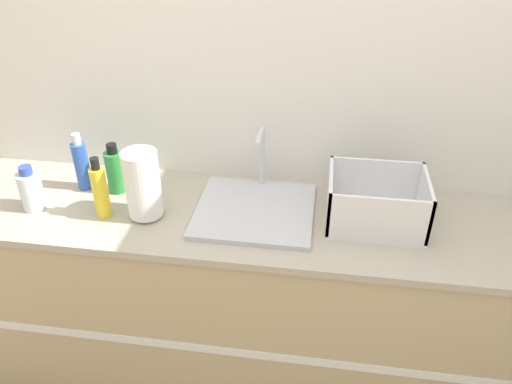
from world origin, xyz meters
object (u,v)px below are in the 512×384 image
at_px(bottle_green, 115,171).
at_px(bottle_yellow, 100,191).
at_px(bottle_blue, 82,165).
at_px(paper_towel_roll, 143,185).
at_px(dish_rack, 376,205).
at_px(bottle_clear, 31,190).
at_px(sink, 255,207).

height_order(bottle_green, bottle_yellow, bottle_yellow).
distance_m(bottle_blue, bottle_green, 0.14).
bearing_deg(paper_towel_roll, bottle_yellow, -171.48).
xyz_separation_m(bottle_blue, bottle_green, (0.14, -0.00, -0.01)).
distance_m(dish_rack, bottle_clear, 1.31).
xyz_separation_m(paper_towel_roll, dish_rack, (0.86, 0.09, -0.07)).
bearing_deg(bottle_clear, paper_towel_roll, 1.80).
relative_size(sink, dish_rack, 1.27).
xyz_separation_m(dish_rack, bottle_green, (-1.03, 0.07, 0.02)).
height_order(sink, dish_rack, sink).
bearing_deg(bottle_blue, bottle_yellow, -49.10).
bearing_deg(bottle_blue, sink, -5.75).
height_order(dish_rack, bottle_green, bottle_green).
relative_size(dish_rack, bottle_green, 1.67).
bearing_deg(paper_towel_roll, bottle_green, 138.17).
distance_m(sink, bottle_green, 0.59).
bearing_deg(bottle_yellow, bottle_blue, 130.90).
relative_size(paper_towel_roll, bottle_clear, 1.46).
bearing_deg(bottle_blue, bottle_green, -0.86).
bearing_deg(bottle_yellow, dish_rack, 6.23).
xyz_separation_m(paper_towel_roll, bottle_green, (-0.17, 0.16, -0.04)).
relative_size(bottle_green, bottle_yellow, 0.85).
xyz_separation_m(sink, bottle_clear, (-0.85, -0.10, 0.06)).
height_order(paper_towel_roll, bottle_green, paper_towel_roll).
bearing_deg(bottle_blue, dish_rack, -3.50).
xyz_separation_m(bottle_clear, bottle_blue, (0.13, 0.17, 0.03)).
bearing_deg(bottle_blue, paper_towel_roll, -26.58).
height_order(bottle_blue, bottle_yellow, bottle_yellow).
bearing_deg(paper_towel_roll, bottle_blue, 153.42).
distance_m(dish_rack, bottle_yellow, 1.02).
relative_size(paper_towel_roll, dish_rack, 0.76).
bearing_deg(bottle_green, bottle_clear, -147.98).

